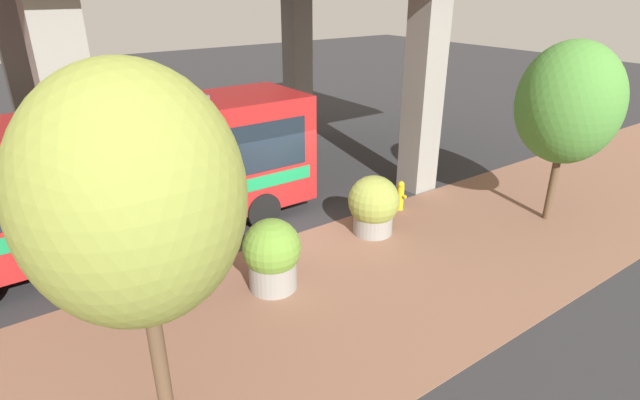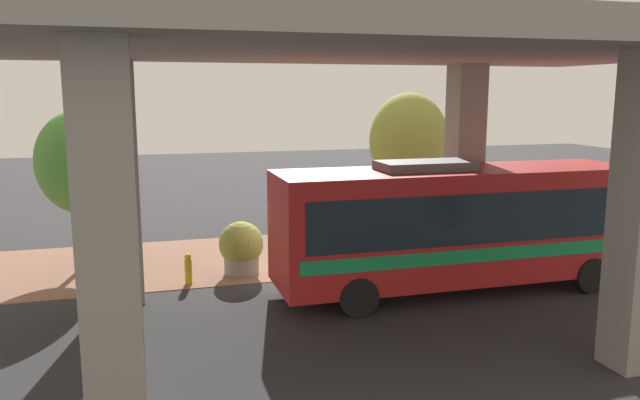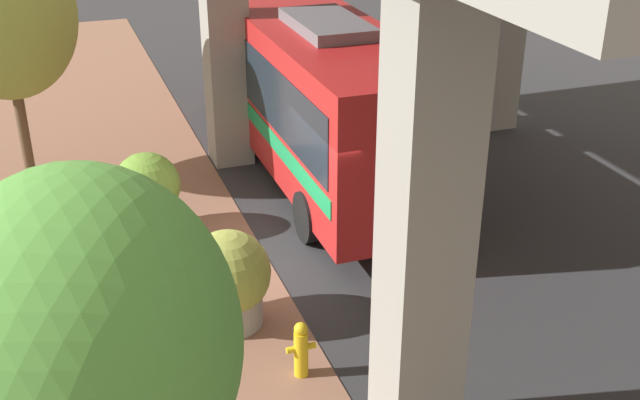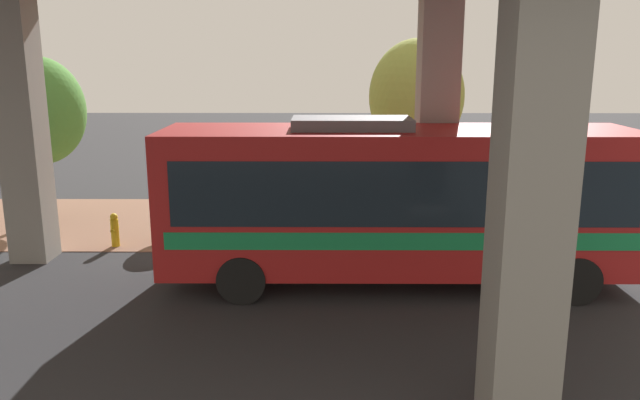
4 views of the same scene
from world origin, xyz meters
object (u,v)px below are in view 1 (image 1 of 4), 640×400
(planter_front, at_px, (373,205))
(street_tree_near, at_px, (569,103))
(street_tree_far, at_px, (133,198))
(bus, at_px, (119,171))
(planter_middle, at_px, (272,255))
(fire_hydrant, at_px, (400,196))

(planter_front, xyz_separation_m, street_tree_near, (-2.23, -4.63, 2.52))
(planter_front, xyz_separation_m, street_tree_far, (-2.84, 6.69, 2.91))
(planter_front, height_order, street_tree_near, street_tree_near)
(street_tree_near, xyz_separation_m, street_tree_far, (-0.61, 11.32, 0.39))
(bus, xyz_separation_m, street_tree_near, (-5.49, -10.09, 1.34))
(street_tree_near, bearing_deg, planter_front, 64.22)
(planter_middle, height_order, street_tree_near, street_tree_near)
(planter_front, xyz_separation_m, planter_middle, (-0.71, 3.52, 0.02))
(bus, height_order, planter_middle, bus)
(planter_front, distance_m, street_tree_near, 5.72)
(planter_middle, bearing_deg, street_tree_far, 123.86)
(street_tree_far, bearing_deg, street_tree_near, -86.93)
(planter_middle, bearing_deg, bus, 25.97)
(fire_hydrant, height_order, planter_middle, planter_middle)
(fire_hydrant, xyz_separation_m, planter_front, (-0.65, 1.64, 0.35))
(street_tree_near, height_order, street_tree_far, street_tree_far)
(bus, height_order, street_tree_far, street_tree_far)
(bus, distance_m, street_tree_near, 11.56)
(planter_middle, relative_size, street_tree_far, 0.30)
(fire_hydrant, height_order, street_tree_near, street_tree_near)
(planter_middle, distance_m, street_tree_far, 4.79)
(fire_hydrant, bearing_deg, street_tree_far, 112.73)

